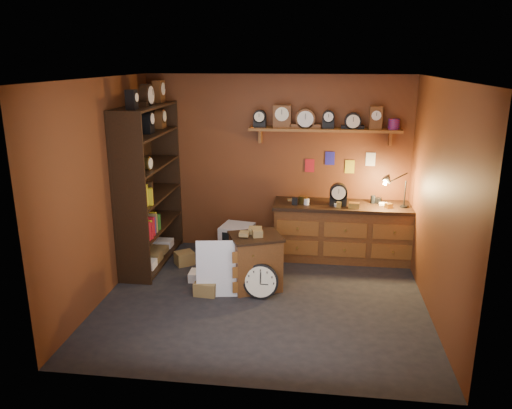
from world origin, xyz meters
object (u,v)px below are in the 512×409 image
(shelving_unit, at_px, (147,180))
(low_cabinet, at_px, (256,259))
(big_round_clock, at_px, (261,281))
(workbench, at_px, (344,228))

(shelving_unit, xyz_separation_m, low_cabinet, (1.65, -0.68, -0.86))
(shelving_unit, bearing_deg, big_round_clock, -28.74)
(workbench, bearing_deg, big_round_clock, -126.80)
(shelving_unit, relative_size, workbench, 1.22)
(big_round_clock, bearing_deg, shelving_unit, 151.26)
(shelving_unit, distance_m, workbench, 2.99)
(shelving_unit, distance_m, low_cabinet, 1.98)
(workbench, distance_m, big_round_clock, 1.84)
(workbench, distance_m, low_cabinet, 1.68)
(workbench, height_order, low_cabinet, workbench)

